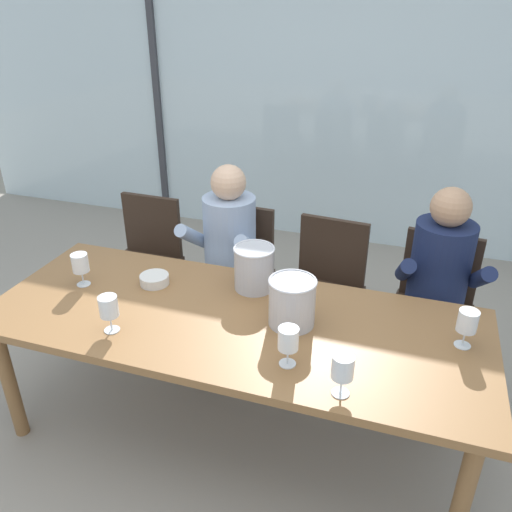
{
  "coord_description": "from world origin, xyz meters",
  "views": [
    {
      "loc": [
        0.73,
        -1.85,
        2.07
      ],
      "look_at": [
        0.0,
        0.35,
        0.87
      ],
      "focal_mm": 36.03,
      "sensor_mm": 36.0,
      "label": 1
    }
  ],
  "objects_px": {
    "ice_bucket_primary": "(292,301)",
    "wine_glass_near_bucket": "(288,340)",
    "chair_near_curtain": "(146,252)",
    "person_navy_polo": "(439,283)",
    "dining_table": "(233,330)",
    "person_pale_blue_shirt": "(225,250)",
    "wine_glass_spare_empty": "(343,369)",
    "wine_glass_by_left_taster": "(109,308)",
    "chair_center": "(327,281)",
    "tasting_bowl": "(154,279)",
    "wine_glass_by_right_taster": "(80,264)",
    "chair_left_of_center": "(237,264)",
    "ice_bucket_secondary": "(254,267)",
    "chair_right_of_center": "(434,299)",
    "wine_glass_center_pour": "(468,322)"
  },
  "relations": [
    {
      "from": "ice_bucket_primary",
      "to": "wine_glass_near_bucket",
      "type": "height_order",
      "value": "ice_bucket_primary"
    },
    {
      "from": "chair_near_curtain",
      "to": "person_navy_polo",
      "type": "bearing_deg",
      "value": -2.68
    },
    {
      "from": "dining_table",
      "to": "person_navy_polo",
      "type": "distance_m",
      "value": 1.17
    },
    {
      "from": "dining_table",
      "to": "person_pale_blue_shirt",
      "type": "xyz_separation_m",
      "value": [
        -0.33,
        0.73,
        0.02
      ]
    },
    {
      "from": "dining_table",
      "to": "wine_glass_spare_empty",
      "type": "bearing_deg",
      "value": -31.52
    },
    {
      "from": "wine_glass_by_left_taster",
      "to": "wine_glass_near_bucket",
      "type": "height_order",
      "value": "same"
    },
    {
      "from": "chair_center",
      "to": "tasting_bowl",
      "type": "relative_size",
      "value": 5.79
    },
    {
      "from": "wine_glass_by_right_taster",
      "to": "wine_glass_near_bucket",
      "type": "bearing_deg",
      "value": -13.74
    },
    {
      "from": "chair_left_of_center",
      "to": "ice_bucket_secondary",
      "type": "bearing_deg",
      "value": -58.79
    },
    {
      "from": "chair_center",
      "to": "person_navy_polo",
      "type": "xyz_separation_m",
      "value": [
        0.63,
        -0.13,
        0.17
      ]
    },
    {
      "from": "person_pale_blue_shirt",
      "to": "ice_bucket_secondary",
      "type": "bearing_deg",
      "value": -48.32
    },
    {
      "from": "chair_center",
      "to": "chair_right_of_center",
      "type": "distance_m",
      "value": 0.63
    },
    {
      "from": "chair_right_of_center",
      "to": "wine_glass_near_bucket",
      "type": "bearing_deg",
      "value": -111.53
    },
    {
      "from": "chair_left_of_center",
      "to": "chair_right_of_center",
      "type": "xyz_separation_m",
      "value": [
        1.22,
        -0.04,
        0.0
      ]
    },
    {
      "from": "chair_left_of_center",
      "to": "chair_center",
      "type": "bearing_deg",
      "value": 0.28
    },
    {
      "from": "chair_near_curtain",
      "to": "wine_glass_center_pour",
      "type": "distance_m",
      "value": 2.12
    },
    {
      "from": "ice_bucket_primary",
      "to": "wine_glass_center_pour",
      "type": "xyz_separation_m",
      "value": [
        0.74,
        0.07,
        0.01
      ]
    },
    {
      "from": "ice_bucket_secondary",
      "to": "tasting_bowl",
      "type": "distance_m",
      "value": 0.52
    },
    {
      "from": "chair_right_of_center",
      "to": "person_pale_blue_shirt",
      "type": "distance_m",
      "value": 1.25
    },
    {
      "from": "person_navy_polo",
      "to": "wine_glass_by_right_taster",
      "type": "relative_size",
      "value": 6.81
    },
    {
      "from": "chair_center",
      "to": "wine_glass_spare_empty",
      "type": "distance_m",
      "value": 1.28
    },
    {
      "from": "wine_glass_by_right_taster",
      "to": "wine_glass_by_left_taster",
      "type": "bearing_deg",
      "value": -40.23
    },
    {
      "from": "wine_glass_center_pour",
      "to": "chair_near_curtain",
      "type": "bearing_deg",
      "value": 159.12
    },
    {
      "from": "person_navy_polo",
      "to": "ice_bucket_primary",
      "type": "height_order",
      "value": "person_navy_polo"
    },
    {
      "from": "person_navy_polo",
      "to": "wine_glass_spare_empty",
      "type": "height_order",
      "value": "person_navy_polo"
    },
    {
      "from": "tasting_bowl",
      "to": "wine_glass_near_bucket",
      "type": "distance_m",
      "value": 0.92
    },
    {
      "from": "chair_right_of_center",
      "to": "wine_glass_by_right_taster",
      "type": "xyz_separation_m",
      "value": [
        -1.75,
        -0.8,
        0.34
      ]
    },
    {
      "from": "chair_center",
      "to": "wine_glass_by_right_taster",
      "type": "height_order",
      "value": "wine_glass_by_right_taster"
    },
    {
      "from": "wine_glass_near_bucket",
      "to": "wine_glass_by_right_taster",
      "type": "xyz_separation_m",
      "value": [
        -1.17,
        0.29,
        0.0
      ]
    },
    {
      "from": "chair_right_of_center",
      "to": "wine_glass_spare_empty",
      "type": "distance_m",
      "value": 1.29
    },
    {
      "from": "person_pale_blue_shirt",
      "to": "wine_glass_by_left_taster",
      "type": "xyz_separation_m",
      "value": [
        -0.15,
        -0.99,
        0.17
      ]
    },
    {
      "from": "chair_center",
      "to": "chair_left_of_center",
      "type": "bearing_deg",
      "value": -177.92
    },
    {
      "from": "chair_right_of_center",
      "to": "tasting_bowl",
      "type": "bearing_deg",
      "value": -147.58
    },
    {
      "from": "chair_left_of_center",
      "to": "ice_bucket_secondary",
      "type": "xyz_separation_m",
      "value": [
        0.32,
        -0.59,
        0.34
      ]
    },
    {
      "from": "chair_left_of_center",
      "to": "ice_bucket_primary",
      "type": "bearing_deg",
      "value": -52.42
    },
    {
      "from": "chair_near_curtain",
      "to": "tasting_bowl",
      "type": "xyz_separation_m",
      "value": [
        0.46,
        -0.69,
        0.24
      ]
    },
    {
      "from": "person_pale_blue_shirt",
      "to": "tasting_bowl",
      "type": "xyz_separation_m",
      "value": [
        -0.17,
        -0.56,
        0.07
      ]
    },
    {
      "from": "wine_glass_by_left_taster",
      "to": "ice_bucket_secondary",
      "type": "bearing_deg",
      "value": 48.82
    },
    {
      "from": "tasting_bowl",
      "to": "person_pale_blue_shirt",
      "type": "bearing_deg",
      "value": 73.62
    },
    {
      "from": "ice_bucket_primary",
      "to": "chair_right_of_center",
      "type": "bearing_deg",
      "value": 51.49
    },
    {
      "from": "chair_left_of_center",
      "to": "wine_glass_by_left_taster",
      "type": "bearing_deg",
      "value": -95.16
    },
    {
      "from": "ice_bucket_secondary",
      "to": "chair_right_of_center",
      "type": "bearing_deg",
      "value": 31.68
    },
    {
      "from": "chair_near_curtain",
      "to": "wine_glass_by_right_taster",
      "type": "bearing_deg",
      "value": -80.8
    },
    {
      "from": "wine_glass_center_pour",
      "to": "person_pale_blue_shirt",
      "type": "bearing_deg",
      "value": 155.14
    },
    {
      "from": "chair_left_of_center",
      "to": "person_pale_blue_shirt",
      "type": "xyz_separation_m",
      "value": [
        -0.02,
        -0.16,
        0.17
      ]
    },
    {
      "from": "person_navy_polo",
      "to": "wine_glass_center_pour",
      "type": "height_order",
      "value": "person_navy_polo"
    },
    {
      "from": "chair_near_curtain",
      "to": "wine_glass_by_right_taster",
      "type": "distance_m",
      "value": 0.89
    },
    {
      "from": "ice_bucket_primary",
      "to": "wine_glass_spare_empty",
      "type": "bearing_deg",
      "value": -52.95
    },
    {
      "from": "ice_bucket_primary",
      "to": "person_navy_polo",
      "type": "bearing_deg",
      "value": 46.75
    },
    {
      "from": "chair_left_of_center",
      "to": "chair_right_of_center",
      "type": "height_order",
      "value": "same"
    }
  ]
}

